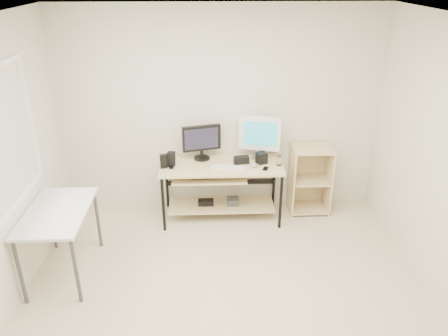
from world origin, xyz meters
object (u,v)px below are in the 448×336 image
side_table (58,218)px  white_imac (260,135)px  desk (219,179)px  shelf_unit (309,178)px  black_monitor (202,140)px  audio_controller (164,161)px

side_table → white_imac: size_ratio=1.81×
desk → shelf_unit: size_ratio=1.67×
side_table → white_imac: white_imac is taller
side_table → shelf_unit: shelf_unit is taller
side_table → white_imac: bearing=29.4°
desk → side_table: size_ratio=1.50×
desk → black_monitor: bearing=142.0°
black_monitor → white_imac: white_imac is taller
desk → black_monitor: size_ratio=3.12×
desk → shelf_unit: 1.19m
desk → audio_controller: (-0.67, -0.08, 0.30)m
black_monitor → shelf_unit: bearing=-14.5°
desk → audio_controller: size_ratio=8.62×
desk → shelf_unit: bearing=7.8°
audio_controller → shelf_unit: bearing=-4.4°
shelf_unit → audio_controller: audio_controller is taller
shelf_unit → white_imac: 0.91m
black_monitor → white_imac: size_ratio=0.87×
white_imac → shelf_unit: bearing=15.1°
shelf_unit → side_table: bearing=-156.7°
black_monitor → audio_controller: size_ratio=2.76×
audio_controller → desk: bearing=-5.1°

